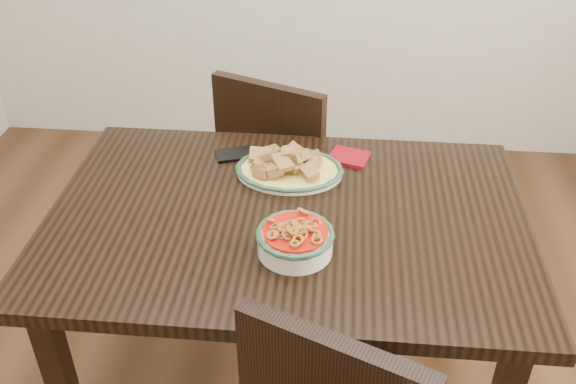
# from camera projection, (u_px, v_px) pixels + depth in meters

# --- Properties ---
(dining_table) EXTENTS (1.32, 0.88, 0.75)m
(dining_table) POSITION_uv_depth(u_px,v_px,m) (287.00, 239.00, 1.81)
(dining_table) COLOR black
(dining_table) RESTS_ON ground
(chair_far) EXTENTS (0.55, 0.55, 0.89)m
(chair_far) POSITION_uv_depth(u_px,v_px,m) (283.00, 168.00, 2.42)
(chair_far) COLOR black
(chair_far) RESTS_ON ground
(fish_plate) EXTENTS (0.32, 0.25, 0.11)m
(fish_plate) POSITION_uv_depth(u_px,v_px,m) (289.00, 161.00, 1.91)
(fish_plate) COLOR beige
(fish_plate) RESTS_ON dining_table
(noodle_bowl) EXTENTS (0.20, 0.20, 0.08)m
(noodle_bowl) POSITION_uv_depth(u_px,v_px,m) (295.00, 238.00, 1.61)
(noodle_bowl) COLOR beige
(noodle_bowl) RESTS_ON dining_table
(smartphone) EXTENTS (0.15, 0.12, 0.01)m
(smartphone) POSITION_uv_depth(u_px,v_px,m) (238.00, 154.00, 2.02)
(smartphone) COLOR black
(smartphone) RESTS_ON dining_table
(napkin) EXTENTS (0.14, 0.12, 0.01)m
(napkin) POSITION_uv_depth(u_px,v_px,m) (349.00, 157.00, 2.00)
(napkin) COLOR maroon
(napkin) RESTS_ON dining_table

